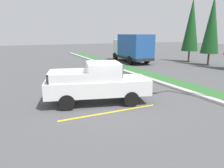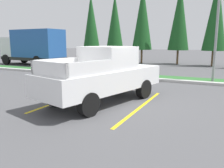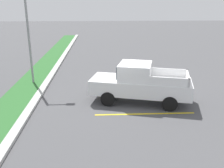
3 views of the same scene
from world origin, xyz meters
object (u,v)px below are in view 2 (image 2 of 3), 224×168
(cypress_tree_center, at_px, (142,17))
(cypress_tree_right_inner, at_px, (180,17))
(cypress_tree_left_inner, at_px, (115,22))
(cypress_tree_leftmost, at_px, (91,22))
(pickup_truck_main, at_px, (103,75))
(cargo_truck_distant, at_px, (33,46))
(street_light, at_px, (219,5))
(cypress_tree_rightmost, at_px, (216,14))

(cypress_tree_center, bearing_deg, cypress_tree_right_inner, 9.35)
(cypress_tree_left_inner, bearing_deg, cypress_tree_leftmost, 176.02)
(cypress_tree_leftmost, distance_m, cypress_tree_left_inner, 3.17)
(pickup_truck_main, relative_size, cypress_tree_center, 0.69)
(cargo_truck_distant, height_order, cypress_tree_left_inner, cypress_tree_left_inner)
(street_light, bearing_deg, cypress_tree_right_inner, 110.30)
(cargo_truck_distant, bearing_deg, cypress_tree_leftmost, 68.23)
(cypress_tree_center, bearing_deg, street_light, -52.31)
(street_light, distance_m, cypress_tree_right_inner, 10.85)
(pickup_truck_main, relative_size, cypress_tree_left_inner, 0.74)
(pickup_truck_main, relative_size, cargo_truck_distant, 0.80)
(street_light, relative_size, cypress_tree_leftmost, 0.95)
(cypress_tree_leftmost, distance_m, cypress_tree_right_inner, 10.02)
(street_light, distance_m, cypress_tree_leftmost, 17.01)
(street_light, distance_m, cypress_tree_center, 12.10)
(street_light, height_order, cypress_tree_rightmost, cypress_tree_rightmost)
(pickup_truck_main, relative_size, cypress_tree_right_inner, 0.69)
(cargo_truck_distant, distance_m, cypress_tree_right_inner, 14.72)
(cypress_tree_left_inner, bearing_deg, cypress_tree_rightmost, -0.71)
(street_light, relative_size, cypress_tree_right_inner, 0.92)
(cargo_truck_distant, distance_m, cypress_tree_leftmost, 7.68)
(cypress_tree_center, bearing_deg, pickup_truck_main, -76.59)
(street_light, bearing_deg, cargo_truck_distant, 168.74)
(cypress_tree_center, bearing_deg, cypress_tree_leftmost, 176.45)
(cargo_truck_distant, height_order, street_light, street_light)
(pickup_truck_main, relative_size, cypress_tree_leftmost, 0.72)
(pickup_truck_main, distance_m, cypress_tree_leftmost, 19.52)
(cypress_tree_right_inner, bearing_deg, cargo_truck_distant, -151.50)
(pickup_truck_main, height_order, cypress_tree_right_inner, cypress_tree_right_inner)
(cargo_truck_distant, bearing_deg, cypress_tree_rightmost, 21.63)
(cypress_tree_leftmost, height_order, cypress_tree_left_inner, cypress_tree_leftmost)
(cypress_tree_left_inner, distance_m, cypress_tree_center, 3.26)
(cypress_tree_leftmost, bearing_deg, cargo_truck_distant, -111.77)
(street_light, bearing_deg, pickup_truck_main, -119.65)
(pickup_truck_main, distance_m, cypress_tree_center, 16.76)
(cypress_tree_left_inner, height_order, cypress_tree_rightmost, cypress_tree_rightmost)
(pickup_truck_main, height_order, street_light, street_light)
(cypress_tree_leftmost, height_order, cypress_tree_right_inner, cypress_tree_right_inner)
(cargo_truck_distant, xyz_separation_m, cypress_tree_rightmost, (16.00, 6.34, 2.89))
(cargo_truck_distant, distance_m, cypress_tree_left_inner, 9.07)
(cypress_tree_left_inner, distance_m, cypress_tree_rightmost, 10.18)
(cypress_tree_left_inner, height_order, cypress_tree_right_inner, cypress_tree_right_inner)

